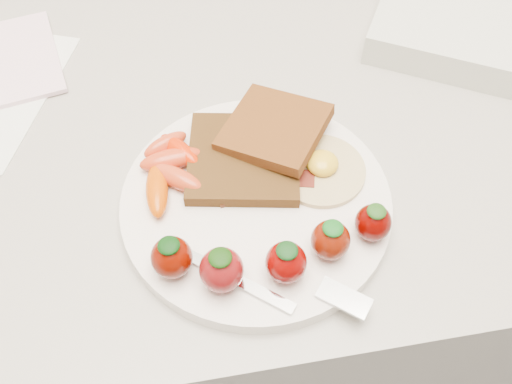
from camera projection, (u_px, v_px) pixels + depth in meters
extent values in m
cube|color=gray|center=(247.00, 284.00, 1.03)|extent=(2.00, 0.60, 0.90)
cylinder|color=white|center=(256.00, 203.00, 0.57)|extent=(0.27, 0.27, 0.02)
cube|color=black|center=(244.00, 158.00, 0.59)|extent=(0.13, 0.13, 0.01)
cube|color=#471806|center=(274.00, 128.00, 0.59)|extent=(0.13, 0.13, 0.02)
cylinder|color=beige|center=(320.00, 170.00, 0.58)|extent=(0.11, 0.11, 0.01)
ellipsoid|color=gold|center=(322.00, 163.00, 0.58)|extent=(0.04, 0.04, 0.02)
cube|color=#320E01|center=(258.00, 187.00, 0.57)|extent=(0.09, 0.04, 0.00)
cube|color=#431A0F|center=(272.00, 177.00, 0.57)|extent=(0.09, 0.04, 0.00)
cube|color=#4B0F0D|center=(263.00, 169.00, 0.58)|extent=(0.09, 0.05, 0.00)
ellipsoid|color=red|center=(171.00, 159.00, 0.58)|extent=(0.07, 0.03, 0.02)
ellipsoid|color=#C23A18|center=(177.00, 178.00, 0.57)|extent=(0.06, 0.05, 0.02)
ellipsoid|color=#C74600|center=(157.00, 191.00, 0.56)|extent=(0.02, 0.06, 0.02)
ellipsoid|color=red|center=(180.00, 151.00, 0.59)|extent=(0.05, 0.06, 0.02)
ellipsoid|color=red|center=(165.00, 145.00, 0.59)|extent=(0.05, 0.04, 0.02)
ellipsoid|color=#550900|center=(172.00, 258.00, 0.50)|extent=(0.04, 0.04, 0.04)
ellipsoid|color=black|center=(169.00, 245.00, 0.49)|extent=(0.02, 0.02, 0.01)
ellipsoid|color=maroon|center=(221.00, 270.00, 0.50)|extent=(0.04, 0.04, 0.04)
ellipsoid|color=black|center=(220.00, 258.00, 0.48)|extent=(0.02, 0.02, 0.01)
ellipsoid|color=#630301|center=(286.00, 262.00, 0.50)|extent=(0.04, 0.04, 0.04)
ellipsoid|color=black|center=(287.00, 251.00, 0.48)|extent=(0.02, 0.02, 0.01)
ellipsoid|color=#5A1003|center=(330.00, 240.00, 0.51)|extent=(0.04, 0.04, 0.04)
ellipsoid|color=#0E4E13|center=(333.00, 228.00, 0.50)|extent=(0.02, 0.02, 0.01)
ellipsoid|color=#480200|center=(373.00, 223.00, 0.53)|extent=(0.03, 0.03, 0.04)
ellipsoid|color=#1B4010|center=(377.00, 211.00, 0.51)|extent=(0.02, 0.02, 0.01)
cube|color=silver|center=(238.00, 281.00, 0.51)|extent=(0.09, 0.08, 0.00)
cube|color=silver|center=(344.00, 298.00, 0.50)|extent=(0.05, 0.05, 0.00)
cube|color=silver|center=(13.00, 60.00, 0.70)|extent=(0.13, 0.17, 0.01)
cube|color=beige|center=(488.00, 22.00, 0.72)|extent=(0.34, 0.32, 0.04)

